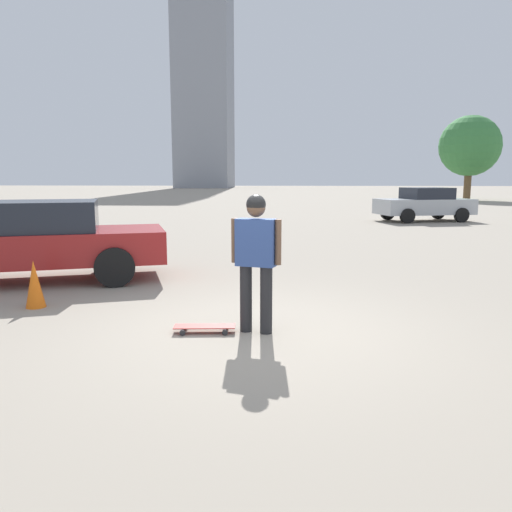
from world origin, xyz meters
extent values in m
plane|color=gray|center=(0.00, 0.00, 0.00)|extent=(220.00, 220.00, 0.00)
cylinder|color=#262628|center=(-0.03, -0.13, 0.42)|extent=(0.15, 0.15, 0.83)
cylinder|color=#262628|center=(0.03, 0.13, 0.42)|extent=(0.15, 0.15, 0.83)
cube|color=#334C8C|center=(0.00, 0.00, 1.12)|extent=(0.31, 0.51, 0.57)
cylinder|color=brown|center=(-0.07, -0.27, 1.13)|extent=(0.08, 0.08, 0.54)
cylinder|color=brown|center=(0.07, 0.27, 1.13)|extent=(0.08, 0.08, 0.54)
sphere|color=brown|center=(0.00, 0.00, 1.54)|extent=(0.23, 0.23, 0.23)
sphere|color=black|center=(0.00, 0.00, 1.57)|extent=(0.24, 0.24, 0.24)
cube|color=#A5332D|center=(0.06, -0.63, 0.08)|extent=(0.28, 0.77, 0.01)
cylinder|color=#262628|center=(0.21, -0.88, 0.04)|extent=(0.04, 0.07, 0.07)
cylinder|color=#262628|center=(-0.03, -0.90, 0.04)|extent=(0.04, 0.07, 0.07)
cylinder|color=#262628|center=(0.16, -0.37, 0.04)|extent=(0.04, 0.07, 0.07)
cylinder|color=#262628|center=(-0.08, -0.39, 0.04)|extent=(0.04, 0.07, 0.07)
cube|color=maroon|center=(-2.73, -4.32, 0.64)|extent=(3.22, 5.08, 0.58)
cube|color=#1E232D|center=(-2.77, -4.20, 1.20)|extent=(2.18, 2.54, 0.54)
cylinder|color=black|center=(-2.40, -2.63, 0.35)|extent=(0.42, 0.72, 0.70)
cylinder|color=black|center=(-4.03, -3.21, 0.35)|extent=(0.42, 0.72, 0.70)
cube|color=#ADB2B7|center=(-16.36, 6.22, 0.64)|extent=(2.82, 4.38, 0.66)
cube|color=#1E232D|center=(-16.38, 6.32, 1.21)|extent=(2.05, 2.19, 0.49)
cylinder|color=black|center=(-15.15, 5.26, 0.31)|extent=(0.36, 0.65, 0.62)
cylinder|color=black|center=(-16.88, 4.77, 0.31)|extent=(0.36, 0.65, 0.62)
cylinder|color=black|center=(-15.83, 7.67, 0.31)|extent=(0.36, 0.65, 0.62)
cylinder|color=black|center=(-17.56, 7.19, 0.31)|extent=(0.36, 0.65, 0.62)
cube|color=gray|center=(-87.77, -15.59, 21.98)|extent=(11.75, 9.73, 43.97)
cylinder|color=brown|center=(-37.89, 15.35, 1.38)|extent=(0.59, 0.59, 2.75)
sphere|color=#387A3D|center=(-37.89, 15.35, 4.51)|extent=(5.03, 5.03, 5.03)
cone|color=orange|center=(-0.96, -3.32, 0.35)|extent=(0.28, 0.28, 0.70)
camera|label=1|loc=(5.93, 0.41, 1.89)|focal=35.00mm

